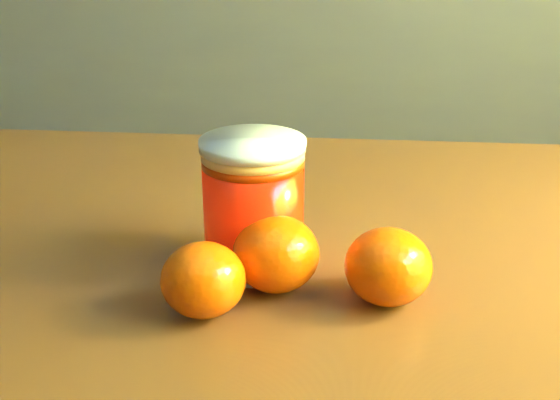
{
  "coord_description": "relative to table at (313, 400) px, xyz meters",
  "views": [
    {
      "loc": [
        0.76,
        -0.27,
        1.04
      ],
      "look_at": [
        0.73,
        0.28,
        0.81
      ],
      "focal_mm": 50.0,
      "sensor_mm": 36.0,
      "label": 1
    }
  ],
  "objects": [
    {
      "name": "orange_extra",
      "position": [
        -0.08,
        -0.04,
        0.12
      ],
      "size": [
        0.08,
        0.08,
        0.05
      ],
      "primitive_type": "ellipsoid",
      "rotation": [
        0.0,
        0.0,
        -0.37
      ],
      "color": "#E34D04",
      "rests_on": "table"
    },
    {
      "name": "juice_glass",
      "position": [
        -0.05,
        0.04,
        0.15
      ],
      "size": [
        0.08,
        0.08,
        0.1
      ],
      "rotation": [
        0.0,
        0.0,
        -0.13
      ],
      "color": "#FB1D05",
      "rests_on": "table"
    },
    {
      "name": "table",
      "position": [
        0.0,
        0.0,
        0.0
      ],
      "size": [
        1.05,
        0.75,
        0.76
      ],
      "rotation": [
        0.0,
        0.0,
        -0.04
      ],
      "color": "brown",
      "rests_on": "ground"
    },
    {
      "name": "orange_back",
      "position": [
        0.05,
        -0.01,
        0.12
      ],
      "size": [
        0.08,
        0.08,
        0.05
      ],
      "primitive_type": "ellipsoid",
      "rotation": [
        0.0,
        0.0,
        -0.37
      ],
      "color": "#E34D04",
      "rests_on": "table"
    },
    {
      "name": "orange_front",
      "position": [
        -0.03,
        0.0,
        0.13
      ],
      "size": [
        0.08,
        0.08,
        0.06
      ],
      "primitive_type": "ellipsoid",
      "rotation": [
        0.0,
        0.0,
        -0.3
      ],
      "color": "#E34D04",
      "rests_on": "table"
    }
  ]
}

